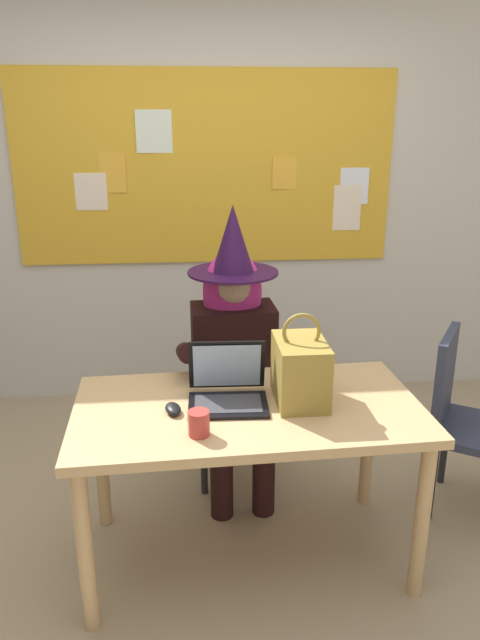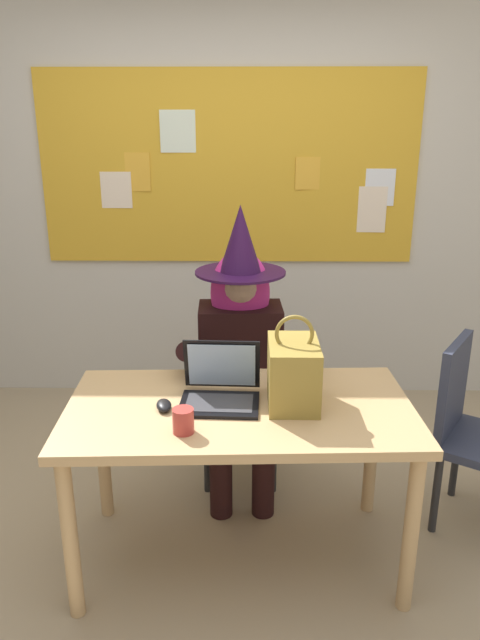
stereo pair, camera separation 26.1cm
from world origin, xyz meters
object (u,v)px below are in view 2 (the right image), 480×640
chair_at_desk (240,385)px  computer_mouse (164,405)px  chair_extra_corner (473,426)px  laptop (220,388)px  coffee_mug (183,421)px  desk_main (240,425)px  handbag (293,372)px  person_costumed (241,342)px

chair_at_desk → computer_mouse: size_ratio=8.49×
computer_mouse → chair_extra_corner: size_ratio=0.12×
laptop → chair_extra_corner: laptop is taller
computer_mouse → coffee_mug: 0.21m
laptop → desk_main: bearing=-26.5°
coffee_mug → handbag: bearing=30.7°
chair_at_desk → coffee_mug: 1.02m
chair_at_desk → coffee_mug: bearing=-12.4°
laptop → coffee_mug: (-0.12, -0.27, -0.01)m
laptop → handbag: 0.31m
computer_mouse → laptop: bearing=8.1°
desk_main → coffee_mug: (-0.20, -0.22, 0.14)m
desk_main → coffee_mug: size_ratio=15.11×
person_costumed → chair_extra_corner: bearing=70.0°
laptop → coffee_mug: size_ratio=3.48×
coffee_mug → computer_mouse: bearing=118.1°
desk_main → handbag: (0.22, 0.03, 0.23)m
chair_at_desk → person_costumed: size_ratio=0.61×
person_costumed → chair_at_desk: bearing=179.3°
desk_main → chair_at_desk: bearing=90.6°
chair_at_desk → person_costumed: bearing=1.0°
chair_extra_corner → laptop: bearing=-135.9°
laptop → chair_extra_corner: 1.21m
chair_at_desk → laptop: size_ratio=2.67×
handbag → chair_extra_corner: bearing=16.1°
person_costumed → desk_main: bearing=-2.1°
computer_mouse → handbag: (0.52, 0.07, 0.12)m
desk_main → handbag: handbag is taller
chair_at_desk → handbag: 0.84m
person_costumed → coffee_mug: size_ratio=15.36×
handbag → coffee_mug: bearing=-149.3°
chair_at_desk → chair_extra_corner: size_ratio=0.98×
chair_at_desk → computer_mouse: chair_at_desk is taller
laptop → computer_mouse: size_ratio=3.18×
person_costumed → chair_extra_corner: (1.08, -0.34, -0.28)m
desk_main → chair_extra_corner: 1.12m
handbag → person_costumed: bearing=110.5°
person_costumed → laptop: 0.57m
desk_main → person_costumed: 0.63m
computer_mouse → handbag: bearing=-5.3°
desk_main → computer_mouse: size_ratio=13.80×
chair_extra_corner → computer_mouse: bearing=-134.3°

